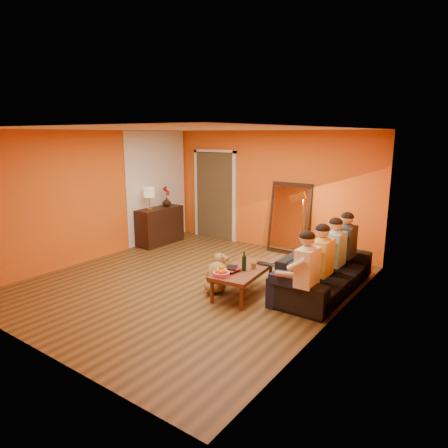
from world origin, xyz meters
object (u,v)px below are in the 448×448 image
Objects in this scene: person_far_right at (347,247)px; vase at (167,202)px; dog at (217,272)px; tumbler at (253,266)px; person_far_left at (307,274)px; laptop at (264,265)px; wine_bottle at (244,261)px; table_lamp at (149,199)px; person_mid_left at (322,264)px; floor_lamp at (302,233)px; mirror_frame at (289,218)px; person_mid_right at (335,255)px; sofa at (324,271)px; coffee_table at (243,281)px; sideboard at (160,226)px.

person_far_right is 4.39m from vase.
tumbler is at bearing 6.05° from dog.
tumbler is at bearing 166.96° from person_far_left.
wine_bottle is at bearing -108.76° from laptop.
table_lamp is 4.45m from person_mid_left.
wine_bottle is 0.21m from tumbler.
floor_lamp is 1.18× the size of person_far_left.
person_far_right is at bearing -23.25° from floor_lamp.
floor_lamp is at bearing 84.86° from tumbler.
person_far_left is at bearing -58.99° from mirror_frame.
person_far_right reaches higher than dog.
dog is 0.52× the size of person_mid_right.
mirror_frame is 3.07m from person_far_left.
wine_bottle is at bearing 176.58° from person_far_left.
person_far_left is at bearing -90.00° from person_mid_right.
floor_lamp is at bearing 143.37° from person_mid_right.
person_far_left and person_mid_right have the same top height.
sofa is 1.34m from coffee_table.
person_far_left is at bearing -19.52° from sideboard.
vase is at bearing 164.05° from person_mid_left.
person_far_left is (4.37, -1.25, -0.49)m from table_lamp.
vase reaches higher than wine_bottle.
dog is at bearing 125.78° from sofa.
dog is 1.68m from person_mid_left.
vase is (-4.37, 0.70, 0.35)m from person_mid_right.
sofa is 0.99m from laptop.
laptop is (3.42, -0.78, -0.67)m from table_lamp.
sideboard is 4.49m from person_mid_left.
person_mid_left reaches higher than laptop.
table_lamp is 4.42m from person_far_right.
floor_lamp is 1.18× the size of person_mid_right.
person_far_left reaches higher than sofa.
floor_lamp is 1.10m from person_mid_right.
sideboard is 0.97× the size of coffee_table.
mirror_frame is 1.06× the size of floor_lamp.
sideboard is at bearing 131.27° from dog.
coffee_table is at bearing -159.01° from person_mid_left.
person_mid_right is (0.00, 1.10, 0.00)m from person_far_left.
person_far_right is (1.58, -0.98, -0.15)m from mirror_frame.
wine_bottle is at bearing -155.89° from person_mid_left.
person_mid_right is 11.65× the size of tumbler.
tumbler is at bearing 130.88° from sofa.
sideboard is 3.61m from wine_bottle.
floor_lamp reaches higher than wine_bottle.
floor_lamp is at bearing 44.81° from sofa.
person_far_right is at bearing 90.00° from person_mid_left.
sofa reaches higher than laptop.
tumbler is 0.49× the size of vase.
person_far_left is (1.13, -0.11, 0.40)m from coffee_table.
sofa reaches higher than dog.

